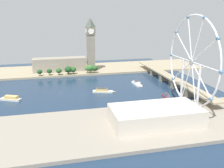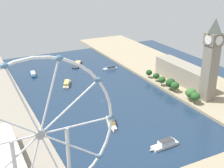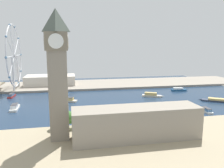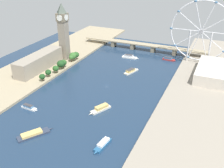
{
  "view_description": "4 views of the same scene",
  "coord_description": "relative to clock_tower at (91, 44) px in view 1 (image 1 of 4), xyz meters",
  "views": [
    {
      "loc": [
        318.9,
        -7.25,
        99.58
      ],
      "look_at": [
        11.23,
        66.06,
        9.26
      ],
      "focal_mm": 40.26,
      "sensor_mm": 36.0,
      "label": 1
    },
    {
      "loc": [
        129.71,
        278.67,
        143.47
      ],
      "look_at": [
        -14.45,
        -3.05,
        15.5
      ],
      "focal_mm": 48.83,
      "sensor_mm": 36.0,
      "label": 2
    },
    {
      "loc": [
        -251.84,
        48.59,
        67.54
      ],
      "look_at": [
        16.17,
        -3.99,
        19.8
      ],
      "focal_mm": 35.46,
      "sensor_mm": 36.0,
      "label": 3
    },
    {
      "loc": [
        134.42,
        -284.04,
        159.41
      ],
      "look_at": [
        17.6,
        -21.75,
        15.6
      ],
      "focal_mm": 42.5,
      "sensor_mm": 36.0,
      "label": 4
    }
  ],
  "objects": [
    {
      "name": "tour_boat_6",
      "position": [
        115.17,
        -3.2,
        -46.72
      ],
      "size": [
        15.03,
        30.4,
        5.69
      ],
      "rotation": [
        0.0,
        0.0,
        1.25
      ],
      "color": "beige",
      "rests_on": "ground_plane"
    },
    {
      "name": "tour_boat_0",
      "position": [
        154.2,
        68.3,
        -46.89
      ],
      "size": [
        22.67,
        6.81,
        5.06
      ],
      "rotation": [
        0.0,
        0.0,
        6.21
      ],
      "color": "#B22D28",
      "rests_on": "ground_plane"
    },
    {
      "name": "riverside_hall",
      "position": [
        225.1,
        23.24,
        -38.3
      ],
      "size": [
        41.19,
        79.8,
        15.39
      ],
      "primitive_type": "cube",
      "color": "beige",
      "rests_on": "riverbank_right"
    },
    {
      "name": "clock_tower",
      "position": [
        0.0,
        0.0,
        0.0
      ],
      "size": [
        15.44,
        15.44,
        88.24
      ],
      "color": "gray",
      "rests_on": "riverbank_left"
    },
    {
      "name": "riverbank_right",
      "position": [
        221.37,
        -55.96,
        -47.5
      ],
      "size": [
        90.0,
        520.0,
        3.0
      ],
      "primitive_type": "cube",
      "color": "gray",
      "rests_on": "ground_plane"
    },
    {
      "name": "tour_boat_4",
      "position": [
        120.35,
        -114.63,
        -46.63
      ],
      "size": [
        16.92,
        28.39,
        5.71
      ],
      "rotation": [
        0.0,
        0.0,
        4.27
      ],
      "color": "beige",
      "rests_on": "ground_plane"
    },
    {
      "name": "ferris_wheel",
      "position": [
        198.25,
        71.14,
        2.49
      ],
      "size": [
        95.35,
        3.2,
        95.49
      ],
      "color": "silver",
      "rests_on": "riverbank_right"
    },
    {
      "name": "parliament_block",
      "position": [
        -10.71,
        -52.47,
        -34.7
      ],
      "size": [
        22.0,
        88.94,
        22.6
      ],
      "primitive_type": "cube",
      "color": "gray",
      "rests_on": "riverbank_left"
    },
    {
      "name": "river_bridge",
      "position": [
        100.18,
        98.12,
        -40.02
      ],
      "size": [
        224.37,
        14.36,
        11.89
      ],
      "color": "tan",
      "rests_on": "ground_plane"
    },
    {
      "name": "tour_boat_1",
      "position": [
        92.52,
        50.89,
        -46.57
      ],
      "size": [
        29.08,
        8.71,
        6.08
      ],
      "rotation": [
        0.0,
        0.0,
        0.06
      ],
      "color": "white",
      "rests_on": "ground_plane"
    },
    {
      "name": "tree_row_embankment",
      "position": [
        18.18,
        -30.89,
        -38.08
      ],
      "size": [
        12.56,
        96.83,
        14.14
      ],
      "color": "#513823",
      "rests_on": "riverbank_left"
    },
    {
      "name": "riverbank_left",
      "position": [
        -21.01,
        -55.96,
        -47.5
      ],
      "size": [
        90.0,
        520.0,
        3.0
      ],
      "primitive_type": "cube",
      "color": "tan",
      "rests_on": "ground_plane"
    },
    {
      "name": "ground_plane",
      "position": [
        100.18,
        -55.96,
        -49.0
      ],
      "size": [
        412.37,
        412.37,
        0.0
      ],
      "primitive_type": "plane",
      "color": "#1E334C"
    }
  ]
}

